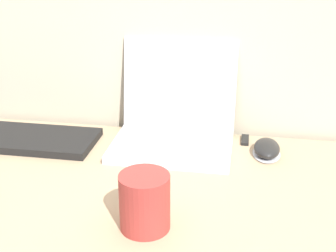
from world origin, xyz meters
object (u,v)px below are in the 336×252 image
(laptop, at_px, (175,121))
(usb_stick, at_px, (245,140))
(computer_mouse, at_px, (267,149))
(drink_cup, at_px, (145,201))
(external_keyboard, at_px, (14,138))

(laptop, relative_size, usb_stick, 5.20)
(laptop, height_order, usb_stick, laptop)
(computer_mouse, bearing_deg, usb_stick, 127.94)
(computer_mouse, distance_m, usb_stick, 0.09)
(laptop, distance_m, usb_stick, 0.20)
(laptop, height_order, drink_cup, laptop)
(drink_cup, xyz_separation_m, usb_stick, (0.18, 0.44, -0.05))
(drink_cup, relative_size, computer_mouse, 0.99)
(drink_cup, bearing_deg, laptop, 90.70)
(laptop, bearing_deg, external_keyboard, -171.30)
(drink_cup, relative_size, usb_stick, 1.90)
(laptop, distance_m, computer_mouse, 0.25)
(computer_mouse, bearing_deg, external_keyboard, -177.09)
(usb_stick, bearing_deg, laptop, -168.13)
(usb_stick, bearing_deg, computer_mouse, -52.06)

